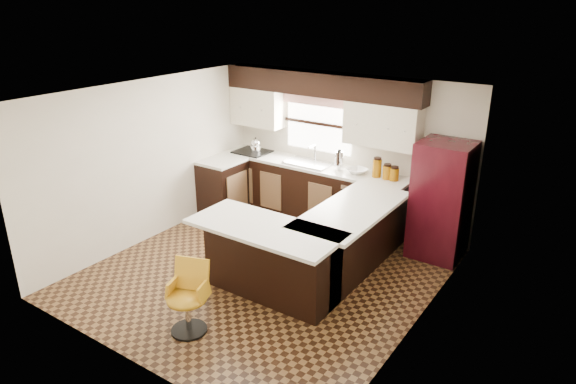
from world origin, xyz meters
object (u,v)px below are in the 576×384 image
Objects in this scene: peninsula_long at (347,242)px; refrigerator at (441,200)px; peninsula_return at (271,261)px; bar_chair at (187,299)px.

refrigerator reaches higher than peninsula_long.
peninsula_long is 1.17× the size of refrigerator.
peninsula_long is at bearing 61.70° from peninsula_return.
bar_chair is at bearing -104.32° from peninsula_return.
peninsula_return is 2.58m from refrigerator.
refrigerator reaches higher than bar_chair.
peninsula_long is 1.18× the size of peninsula_return.
peninsula_long is 1.50m from refrigerator.
bar_chair is (-1.64, -3.32, -0.42)m from refrigerator.
peninsula_return is 1.20m from bar_chair.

